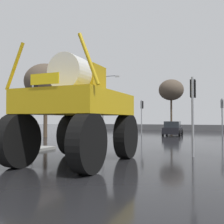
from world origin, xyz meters
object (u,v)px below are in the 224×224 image
traffic_signal_near_left (34,100)px  bare_tree_left (46,82)px  traffic_signal_far_right (222,109)px  sedan_ahead (173,129)px  bare_tree_far_center (171,90)px  streetlight_far_left (105,100)px  traffic_signal_far_left (142,109)px  traffic_signal_near_right (193,99)px  oversize_sprayer (78,110)px

traffic_signal_near_left → bare_tree_left: 10.07m
traffic_signal_far_right → bare_tree_left: 17.78m
sedan_ahead → bare_tree_far_center: bearing=8.9°
traffic_signal_far_right → streetlight_far_left: bearing=-179.3°
sedan_ahead → traffic_signal_far_left: (-3.35, -0.43, 2.14)m
streetlight_far_left → bare_tree_left: 7.98m
traffic_signal_near_right → bare_tree_far_center: 22.64m
streetlight_far_left → bare_tree_far_center: bearing=44.3°
oversize_sprayer → bare_tree_left: 16.19m
traffic_signal_far_left → traffic_signal_near_right: bearing=-65.0°
traffic_signal_far_left → streetlight_far_left: bearing=-178.2°
traffic_signal_far_left → traffic_signal_far_right: traffic_signal_far_left is taller
oversize_sprayer → bare_tree_far_center: 25.69m
sedan_ahead → traffic_signal_far_right: 5.41m
sedan_ahead → streetlight_far_left: streetlight_far_left is taller
sedan_ahead → streetlight_far_left: 8.63m
traffic_signal_far_right → bare_tree_far_center: bare_tree_far_center is taller
traffic_signal_near_left → bare_tree_left: bearing=124.2°
traffic_signal_far_left → traffic_signal_far_right: size_ratio=1.03×
traffic_signal_near_left → bare_tree_far_center: (4.22, 21.86, 2.68)m
traffic_signal_far_left → traffic_signal_far_right: 8.33m
traffic_signal_far_right → sedan_ahead: bearing=175.1°
traffic_signal_far_right → oversize_sprayer: bearing=-105.2°
traffic_signal_near_right → bare_tree_far_center: size_ratio=0.52×
traffic_signal_near_right → bare_tree_left: (-14.83, 8.06, 2.73)m
sedan_ahead → oversize_sprayer: bearing=176.4°
traffic_signal_near_right → streetlight_far_left: (-11.82, 15.32, 1.30)m
oversize_sprayer → traffic_signal_near_right: (4.06, 3.57, 0.58)m
oversize_sprayer → streetlight_far_left: 20.50m
traffic_signal_far_right → bare_tree_left: (-15.95, -7.40, 2.65)m
traffic_signal_far_right → streetlight_far_left: streetlight_far_left is taller
sedan_ahead → bare_tree_left: 14.28m
oversize_sprayer → traffic_signal_near_left: (-5.27, 3.56, 0.83)m
traffic_signal_near_left → traffic_signal_far_right: traffic_signal_near_left is taller
traffic_signal_near_left → bare_tree_far_center: bearing=79.1°
sedan_ahead → traffic_signal_near_right: (3.86, -15.90, 1.98)m
traffic_signal_near_right → traffic_signal_far_left: bearing=115.0°
oversize_sprayer → traffic_signal_far_right: bearing=-16.4°
traffic_signal_near_left → streetlight_far_left: streetlight_far_left is taller
bare_tree_left → traffic_signal_far_left: bearing=44.2°
oversize_sprayer → traffic_signal_far_left: oversize_sprayer is taller
traffic_signal_near_left → bare_tree_left: bare_tree_left is taller
sedan_ahead → streetlight_far_left: size_ratio=0.59×
oversize_sprayer → traffic_signal_far_right: (5.19, 19.04, 0.67)m
streetlight_far_left → bare_tree_left: bare_tree_left is taller
traffic_signal_near_right → bare_tree_far_center: bare_tree_far_center is taller
oversize_sprayer → traffic_signal_near_right: size_ratio=1.54×
sedan_ahead → bare_tree_far_center: (-1.26, 5.96, 4.91)m
streetlight_far_left → bare_tree_left: (-3.01, -7.25, 1.43)m
traffic_signal_near_right → traffic_signal_far_right: (1.12, 15.47, 0.09)m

